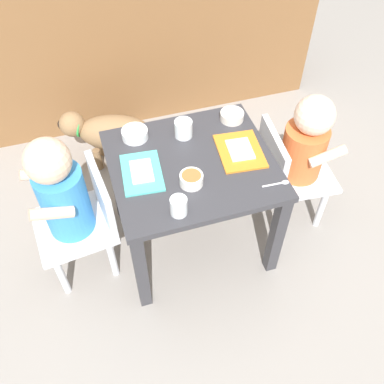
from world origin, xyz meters
The scene contains 14 objects.
ground_plane centered at (0.00, 0.00, 0.00)m, with size 7.00×7.00×0.00m, color gray.
kitchen_cabinet_back centered at (0.00, 1.03, 0.45)m, with size 1.89×0.37×0.90m, color brown.
dining_table centered at (0.00, 0.00, 0.38)m, with size 0.59×0.53×0.47m.
seated_child_left centered at (-0.46, 0.01, 0.42)m, with size 0.31×0.31×0.68m.
seated_child_right centered at (0.46, 0.01, 0.40)m, with size 0.30×0.30×0.64m.
dog centered at (-0.24, 0.57, 0.19)m, with size 0.46×0.29×0.30m.
food_tray_left centered at (-0.18, 0.00, 0.47)m, with size 0.15×0.21×0.02m.
food_tray_right centered at (0.18, 0.00, 0.47)m, with size 0.18×0.22×0.02m.
water_cup_left centered at (-0.11, -0.21, 0.49)m, with size 0.06×0.06×0.07m.
water_cup_right centered at (0.01, 0.15, 0.50)m, with size 0.07×0.07×0.07m.
cereal_bowl_left_side centered at (-0.17, 0.19, 0.49)m, with size 0.10×0.10×0.04m.
veggie_bowl_near centered at (-0.03, -0.10, 0.49)m, with size 0.08×0.08×0.04m.
cereal_bowl_right_side centered at (0.22, 0.18, 0.48)m, with size 0.09×0.09×0.03m.
spoon_by_left_tray centered at (0.25, -0.19, 0.47)m, with size 0.10×0.02×0.01m.
Camera 1 is at (-0.32, -1.04, 1.56)m, focal length 40.14 mm.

